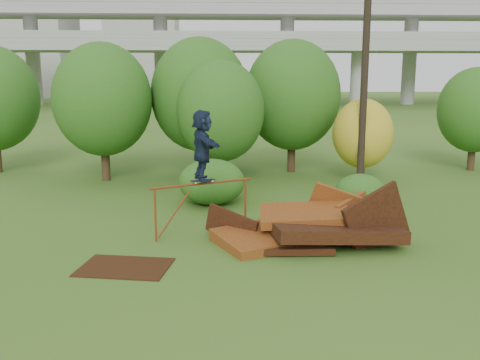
{
  "coord_description": "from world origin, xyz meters",
  "views": [
    {
      "loc": [
        -1.49,
        -12.48,
        4.5
      ],
      "look_at": [
        -0.8,
        2.0,
        1.6
      ],
      "focal_mm": 40.0,
      "sensor_mm": 36.0,
      "label": 1
    }
  ],
  "objects_px": {
    "skater": "(202,145)",
    "utility_pole": "(366,53)",
    "scrap_pile": "(311,228)",
    "flat_plate": "(125,267)"
  },
  "relations": [
    {
      "from": "skater",
      "to": "flat_plate",
      "type": "bearing_deg",
      "value": 131.07
    },
    {
      "from": "skater",
      "to": "utility_pole",
      "type": "relative_size",
      "value": 0.19
    },
    {
      "from": "skater",
      "to": "utility_pole",
      "type": "xyz_separation_m",
      "value": [
        6.17,
        6.19,
        2.7
      ]
    },
    {
      "from": "scrap_pile",
      "to": "skater",
      "type": "xyz_separation_m",
      "value": [
        -2.92,
        0.85,
        2.15
      ]
    },
    {
      "from": "skater",
      "to": "flat_plate",
      "type": "distance_m",
      "value": 4.05
    },
    {
      "from": "skater",
      "to": "utility_pole",
      "type": "distance_m",
      "value": 9.14
    },
    {
      "from": "scrap_pile",
      "to": "skater",
      "type": "relative_size",
      "value": 2.87
    },
    {
      "from": "scrap_pile",
      "to": "skater",
      "type": "distance_m",
      "value": 3.72
    },
    {
      "from": "scrap_pile",
      "to": "utility_pole",
      "type": "xyz_separation_m",
      "value": [
        3.25,
        7.04,
        4.85
      ]
    },
    {
      "from": "scrap_pile",
      "to": "flat_plate",
      "type": "height_order",
      "value": "scrap_pile"
    }
  ]
}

